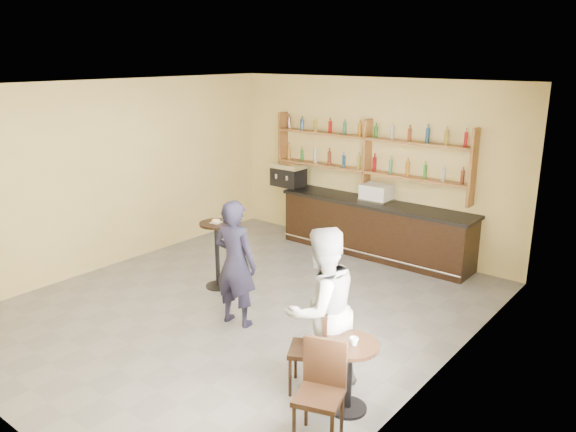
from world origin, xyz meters
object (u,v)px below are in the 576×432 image
Objects in this scene: espresso_machine at (288,175)px; cafe_table at (349,377)px; chair_south at (319,396)px; man_main at (235,263)px; patron_second at (321,309)px; bar_counter at (375,229)px; pedestal_table at (217,255)px; pastry_case at (377,193)px; chair_west at (309,349)px.

espresso_machine reaches higher than cafe_table.
chair_south is at bearing -46.57° from espresso_machine.
chair_south is (0.05, -0.60, 0.11)m from cafe_table.
patron_second is at bearing 155.76° from man_main.
pedestal_table is at bearing -112.30° from bar_counter.
pedestal_table is 0.58× the size of patron_second.
pastry_case is at bearing 67.61° from pedestal_table.
espresso_machine is at bearing -69.52° from man_main.
cafe_table is 0.61m from chair_south.
chair_south reaches higher than chair_west.
pastry_case is 0.29× the size of patron_second.
man_main reaches higher than bar_counter.
cafe_table is (3.39, -1.42, -0.15)m from pedestal_table.
pedestal_table is at bearing -95.18° from patron_second.
pedestal_table is 1.08× the size of chair_south.
man_main reaches higher than cafe_table.
cafe_table is at bearing -43.17° from espresso_machine.
bar_counter reaches higher than chair_south.
cafe_table is at bearing -22.77° from pedestal_table.
chair_west is at bearing -25.80° from pedestal_table.
chair_west is (1.73, -0.65, -0.39)m from man_main.
bar_counter is at bearing -172.97° from pastry_case.
espresso_machine is 0.66× the size of chair_west.
espresso_machine is (-2.04, 0.00, 0.74)m from bar_counter.
chair_south is (2.25, -4.89, -0.68)m from pastry_case.
espresso_machine is 0.65× the size of chair_south.
bar_counter is 4.56m from chair_west.
chair_south is at bearing -65.21° from bar_counter.
chair_west is 0.53× the size of patron_second.
cafe_table is at bearing -62.76° from bar_counter.
espresso_machine is 0.37× the size of man_main.
man_main is at bearing -84.24° from pastry_case.
pastry_case is at bearing 172.47° from chair_west.
pedestal_table is (-1.18, -2.87, -0.64)m from pastry_case.
bar_counter is 3.81× the size of chair_west.
man_main is 1.89m from chair_west.
man_main is 1.86m from patron_second.
pastry_case is 5.43m from chair_south.
patron_second is at bearing -60.36° from pastry_case.
chair_south is (2.26, -4.89, -0.01)m from bar_counter.
man_main is (-0.07, -3.59, 0.37)m from bar_counter.
pedestal_table is 3.17m from patron_second.
chair_south is (0.60, -0.65, 0.01)m from chair_west.
man_main is 0.95× the size of patron_second.
patron_second reaches higher than pedestal_table.
cafe_table is (2.20, -4.29, -0.79)m from pastry_case.
chair_west is 0.99× the size of chair_south.
chair_south is at bearing -58.23° from pastry_case.
cafe_table is (4.25, -4.29, -0.86)m from espresso_machine.
espresso_machine is at bearing 180.00° from bar_counter.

